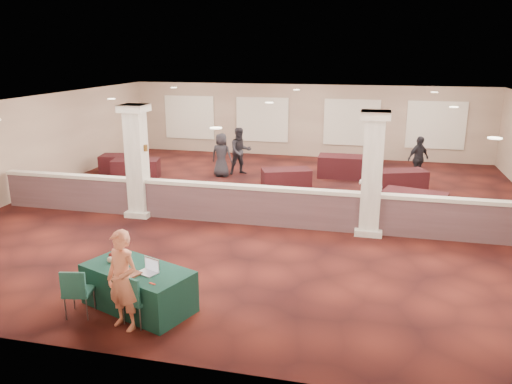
% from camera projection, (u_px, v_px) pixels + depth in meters
% --- Properties ---
extents(ground, '(16.00, 16.00, 0.00)m').
position_uv_depth(ground, '(269.00, 208.00, 15.18)').
color(ground, '#491812').
rests_on(ground, ground).
extents(wall_back, '(16.00, 0.04, 3.20)m').
position_uv_depth(wall_back, '(306.00, 121.00, 22.23)').
color(wall_back, '#866E5D').
rests_on(wall_back, ground).
extents(wall_front, '(16.00, 0.04, 3.20)m').
position_uv_depth(wall_front, '(155.00, 266.00, 7.26)').
color(wall_front, '#866E5D').
rests_on(wall_front, ground).
extents(wall_left, '(0.04, 16.00, 3.20)m').
position_uv_depth(wall_left, '(33.00, 145.00, 16.53)').
color(wall_left, '#866E5D').
rests_on(wall_left, ground).
extents(ceiling, '(16.00, 16.00, 0.02)m').
position_uv_depth(ceiling, '(269.00, 102.00, 14.31)').
color(ceiling, white).
rests_on(ceiling, wall_back).
extents(partition_wall, '(15.60, 0.28, 1.10)m').
position_uv_depth(partition_wall, '(257.00, 205.00, 13.62)').
color(partition_wall, '#52383C').
rests_on(partition_wall, ground).
extents(column_left, '(0.72, 0.72, 3.20)m').
position_uv_depth(column_left, '(137.00, 160.00, 14.11)').
color(column_left, beige).
rests_on(column_left, ground).
extents(column_right, '(0.72, 0.72, 3.20)m').
position_uv_depth(column_right, '(372.00, 173.00, 12.66)').
color(column_right, beige).
rests_on(column_right, ground).
extents(sconce_left, '(0.12, 0.12, 0.18)m').
position_uv_depth(sconce_left, '(127.00, 147.00, 14.08)').
color(sconce_left, brown).
rests_on(sconce_left, column_left).
extents(sconce_right, '(0.12, 0.12, 0.18)m').
position_uv_depth(sconce_right, '(145.00, 148.00, 13.95)').
color(sconce_right, brown).
rests_on(sconce_right, column_left).
extents(near_table, '(2.29, 1.69, 0.79)m').
position_uv_depth(near_table, '(138.00, 288.00, 9.24)').
color(near_table, '#0E332C').
rests_on(near_table, ground).
extents(conf_chair_main, '(0.60, 0.60, 0.95)m').
position_uv_depth(conf_chair_main, '(135.00, 296.00, 8.59)').
color(conf_chair_main, '#1D5657').
rests_on(conf_chair_main, ground).
extents(conf_chair_side, '(0.55, 0.55, 0.93)m').
position_uv_depth(conf_chair_side, '(77.00, 289.00, 8.84)').
color(conf_chair_side, '#1D5657').
rests_on(conf_chair_side, ground).
extents(woman, '(0.74, 0.60, 1.77)m').
position_uv_depth(woman, '(123.00, 280.00, 8.43)').
color(woman, '#FC986D').
rests_on(woman, ground).
extents(far_table_front_left, '(1.87, 1.25, 0.70)m').
position_uv_depth(far_table_front_left, '(136.00, 169.00, 18.75)').
color(far_table_front_left, black).
rests_on(far_table_front_left, ground).
extents(far_table_front_center, '(1.85, 1.39, 0.67)m').
position_uv_depth(far_table_front_center, '(286.00, 179.00, 17.33)').
color(far_table_front_center, black).
rests_on(far_table_front_center, ground).
extents(far_table_front_right, '(1.92, 1.30, 0.71)m').
position_uv_depth(far_table_front_right, '(414.00, 204.00, 14.42)').
color(far_table_front_right, black).
rests_on(far_table_front_right, ground).
extents(far_table_back_left, '(1.85, 1.16, 0.70)m').
position_uv_depth(far_table_back_left, '(123.00, 164.00, 19.53)').
color(far_table_back_left, black).
rests_on(far_table_back_left, ground).
extents(far_table_back_center, '(2.01, 1.02, 0.81)m').
position_uv_depth(far_table_back_center, '(345.00, 167.00, 18.81)').
color(far_table_back_center, black).
rests_on(far_table_back_center, ground).
extents(far_table_back_right, '(1.84, 1.35, 0.67)m').
position_uv_depth(far_table_back_right, '(401.00, 180.00, 17.19)').
color(far_table_back_right, black).
rests_on(far_table_back_right, ground).
extents(attendee_a, '(0.99, 0.87, 1.81)m').
position_uv_depth(attendee_a, '(240.00, 151.00, 19.12)').
color(attendee_a, black).
rests_on(attendee_a, ground).
extents(attendee_b, '(1.02, 1.07, 1.59)m').
position_uv_depth(attendee_b, '(372.00, 179.00, 15.46)').
color(attendee_b, silver).
rests_on(attendee_b, ground).
extents(attendee_c, '(1.03, 0.99, 1.66)m').
position_uv_depth(attendee_c, '(418.00, 159.00, 18.15)').
color(attendee_c, black).
rests_on(attendee_c, ground).
extents(attendee_d, '(0.86, 0.52, 1.65)m').
position_uv_depth(attendee_d, '(221.00, 155.00, 18.80)').
color(attendee_d, black).
rests_on(attendee_d, ground).
extents(laptop_base, '(0.42, 0.36, 0.02)m').
position_uv_depth(laptop_base, '(147.00, 273.00, 8.91)').
color(laptop_base, silver).
rests_on(laptop_base, near_table).
extents(laptop_screen, '(0.34, 0.14, 0.24)m').
position_uv_depth(laptop_screen, '(152.00, 264.00, 8.97)').
color(laptop_screen, silver).
rests_on(laptop_screen, near_table).
extents(screen_glow, '(0.31, 0.12, 0.21)m').
position_uv_depth(screen_glow, '(152.00, 265.00, 8.97)').
color(screen_glow, silver).
rests_on(screen_glow, near_table).
extents(knitting, '(0.52, 0.46, 0.03)m').
position_uv_depth(knitting, '(128.00, 273.00, 8.88)').
color(knitting, '#B5491D').
rests_on(knitting, near_table).
extents(yarn_cream, '(0.12, 0.12, 0.12)m').
position_uv_depth(yarn_cream, '(110.00, 260.00, 9.35)').
color(yarn_cream, beige).
rests_on(yarn_cream, near_table).
extents(yarn_red, '(0.11, 0.11, 0.11)m').
position_uv_depth(yarn_red, '(111.00, 255.00, 9.57)').
color(yarn_red, maroon).
rests_on(yarn_red, near_table).
extents(yarn_grey, '(0.11, 0.11, 0.11)m').
position_uv_depth(yarn_grey, '(124.00, 257.00, 9.48)').
color(yarn_grey, '#48474C').
rests_on(yarn_grey, near_table).
extents(scissors, '(0.13, 0.08, 0.01)m').
position_uv_depth(scissors, '(152.00, 284.00, 8.50)').
color(scissors, red).
rests_on(scissors, near_table).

